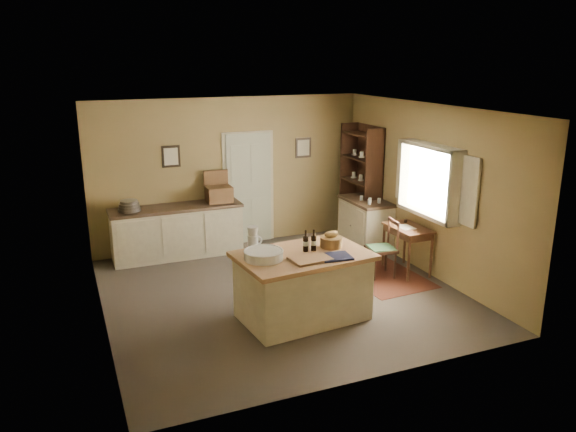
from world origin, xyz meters
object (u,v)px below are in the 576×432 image
at_px(work_island, 302,284).
at_px(writing_desk, 408,233).
at_px(sideboard, 178,229).
at_px(shelving_unit, 363,184).
at_px(desk_chair, 381,249).
at_px(right_cabinet, 366,223).

xyz_separation_m(work_island, writing_desk, (2.23, 0.88, 0.18)).
bearing_deg(sideboard, shelving_unit, -7.21).
xyz_separation_m(work_island, desk_chair, (1.75, 0.87, -0.03)).
relative_size(writing_desk, shelving_unit, 0.37).
bearing_deg(writing_desk, shelving_unit, 84.87).
xyz_separation_m(sideboard, writing_desk, (3.26, -2.18, 0.18)).
distance_m(sideboard, shelving_unit, 3.49).
relative_size(right_cabinet, shelving_unit, 0.50).
distance_m(right_cabinet, shelving_unit, 0.77).
height_order(work_island, sideboard, work_island).
bearing_deg(sideboard, right_cabinet, -14.66).
height_order(writing_desk, desk_chair, desk_chair).
xyz_separation_m(right_cabinet, shelving_unit, (0.16, 0.42, 0.63)).
height_order(writing_desk, shelving_unit, shelving_unit).
height_order(sideboard, right_cabinet, sideboard).
relative_size(work_island, shelving_unit, 0.83).
height_order(work_island, right_cabinet, work_island).
height_order(desk_chair, shelving_unit, shelving_unit).
bearing_deg(desk_chair, sideboard, 149.62).
bearing_deg(right_cabinet, writing_desk, -89.99).
bearing_deg(shelving_unit, desk_chair, -110.09).
relative_size(work_island, sideboard, 0.80).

